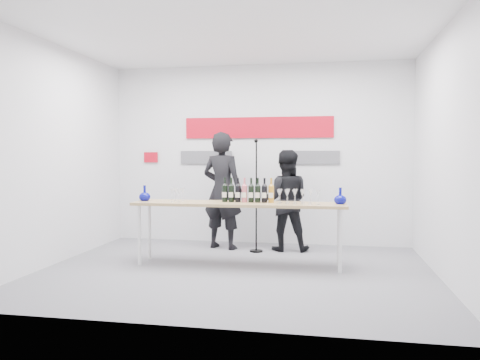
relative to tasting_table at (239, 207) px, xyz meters
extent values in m
plane|color=slate|center=(0.01, -0.30, -0.79)|extent=(5.00, 5.00, 0.00)
cube|color=silver|center=(0.01, 1.70, 0.71)|extent=(5.00, 0.04, 3.00)
cube|color=#B9071A|center=(0.01, 1.67, 1.16)|extent=(2.50, 0.02, 0.35)
cube|color=#59595E|center=(-0.89, 1.67, 0.66)|extent=(0.90, 0.02, 0.22)
cube|color=#59595E|center=(0.91, 1.67, 0.66)|extent=(0.90, 0.02, 0.22)
cube|color=#B9071A|center=(-1.89, 1.67, 0.66)|extent=(0.25, 0.02, 0.18)
cube|color=tan|center=(0.00, 0.00, 0.05)|extent=(2.85, 0.62, 0.04)
cylinder|color=silver|center=(-1.32, -0.21, -0.38)|extent=(0.05, 0.05, 0.82)
cylinder|color=silver|center=(1.33, -0.17, -0.38)|extent=(0.05, 0.05, 0.82)
cylinder|color=silver|center=(-1.33, 0.17, -0.38)|extent=(0.05, 0.05, 0.82)
cylinder|color=silver|center=(1.32, 0.21, -0.38)|extent=(0.05, 0.05, 0.82)
imported|color=black|center=(-0.47, 1.11, 0.14)|extent=(0.77, 0.61, 1.85)
imported|color=black|center=(0.53, 1.14, -0.01)|extent=(0.80, 0.64, 1.57)
cylinder|color=black|center=(0.10, 0.94, -0.78)|extent=(0.20, 0.20, 0.02)
cylinder|color=black|center=(0.10, 0.94, 0.05)|extent=(0.02, 0.02, 1.68)
sphere|color=black|center=(0.10, 0.91, 0.91)|extent=(0.06, 0.06, 0.06)
camera|label=1|loc=(1.16, -6.12, 0.69)|focal=35.00mm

